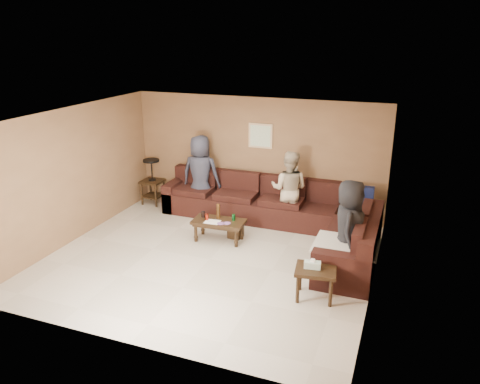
# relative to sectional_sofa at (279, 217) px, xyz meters

# --- Properties ---
(room) EXTENTS (5.60, 5.50, 2.50)m
(room) POSITION_rel_sectional_sofa_xyz_m (-0.81, -1.52, 1.34)
(room) COLOR #BEB5A1
(room) RESTS_ON ground
(sectional_sofa) EXTENTS (4.65, 2.90, 0.97)m
(sectional_sofa) POSITION_rel_sectional_sofa_xyz_m (0.00, 0.00, 0.00)
(sectional_sofa) COLOR black
(sectional_sofa) RESTS_ON ground
(coffee_table) EXTENTS (1.00, 0.54, 0.69)m
(coffee_table) POSITION_rel_sectional_sofa_xyz_m (-0.97, -0.74, 0.02)
(coffee_table) COLOR black
(coffee_table) RESTS_ON ground
(end_table_left) EXTENTS (0.47, 0.47, 1.05)m
(end_table_left) POSITION_rel_sectional_sofa_xyz_m (-3.17, 0.59, 0.22)
(end_table_left) COLOR black
(end_table_left) RESTS_ON ground
(side_table_right) EXTENTS (0.65, 0.56, 0.64)m
(side_table_right) POSITION_rel_sectional_sofa_xyz_m (1.16, -2.11, 0.10)
(side_table_right) COLOR black
(side_table_right) RESTS_ON ground
(waste_bin) EXTENTS (0.27, 0.27, 0.30)m
(waste_bin) POSITION_rel_sectional_sofa_xyz_m (-0.72, -0.50, -0.18)
(waste_bin) COLOR black
(waste_bin) RESTS_ON ground
(wall_art) EXTENTS (0.52, 0.04, 0.52)m
(wall_art) POSITION_rel_sectional_sofa_xyz_m (-0.71, 0.96, 1.37)
(wall_art) COLOR tan
(wall_art) RESTS_ON ground
(person_left) EXTENTS (0.89, 0.62, 1.71)m
(person_left) POSITION_rel_sectional_sofa_xyz_m (-1.91, 0.52, 0.53)
(person_left) COLOR #2C2F3D
(person_left) RESTS_ON ground
(person_middle) EXTENTS (0.76, 0.60, 1.56)m
(person_middle) POSITION_rel_sectional_sofa_xyz_m (0.08, 0.43, 0.46)
(person_middle) COLOR tan
(person_middle) RESTS_ON ground
(person_right) EXTENTS (0.55, 0.81, 1.60)m
(person_right) POSITION_rel_sectional_sofa_xyz_m (1.48, -1.15, 0.47)
(person_right) COLOR black
(person_right) RESTS_ON ground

